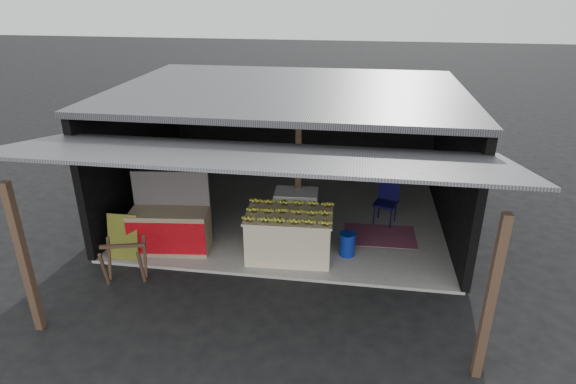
% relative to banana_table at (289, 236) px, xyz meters
% --- Properties ---
extents(ground, '(80.00, 80.00, 0.00)m').
position_rel_banana_table_xyz_m(ground, '(-0.28, -0.74, -0.52)').
color(ground, black).
rests_on(ground, ground).
extents(concrete_slab, '(7.00, 5.00, 0.06)m').
position_rel_banana_table_xyz_m(concrete_slab, '(-0.28, 1.76, -0.49)').
color(concrete_slab, gray).
rests_on(concrete_slab, ground).
extents(shophouse, '(7.40, 7.29, 3.02)m').
position_rel_banana_table_xyz_m(shophouse, '(-0.27, 2.07, 1.58)').
color(shophouse, black).
rests_on(shophouse, ground).
extents(banana_table, '(1.70, 1.09, 0.92)m').
position_rel_banana_table_xyz_m(banana_table, '(0.00, 0.00, 0.00)').
color(banana_table, silver).
rests_on(banana_table, concrete_slab).
extents(banana_pile, '(1.58, 0.99, 0.18)m').
position_rel_banana_table_xyz_m(banana_pile, '(0.00, -0.00, 0.55)').
color(banana_pile, gold).
rests_on(banana_pile, banana_table).
extents(white_crate, '(0.92, 0.65, 0.99)m').
position_rel_banana_table_xyz_m(white_crate, '(0.01, 0.94, 0.03)').
color(white_crate, white).
rests_on(white_crate, concrete_slab).
extents(neighbor_stall, '(1.59, 0.86, 1.58)m').
position_rel_banana_table_xyz_m(neighbor_stall, '(-2.37, -0.08, 0.01)').
color(neighbor_stall, '#998466').
rests_on(neighbor_stall, concrete_slab).
extents(green_signboard, '(0.60, 0.21, 0.90)m').
position_rel_banana_table_xyz_m(green_signboard, '(-3.17, -0.52, -0.01)').
color(green_signboard, black).
rests_on(green_signboard, concrete_slab).
extents(sawhorse, '(0.84, 0.83, 0.77)m').
position_rel_banana_table_xyz_m(sawhorse, '(-2.80, -1.22, -0.03)').
color(sawhorse, '#462F23').
rests_on(sawhorse, ground).
extents(water_barrel, '(0.30, 0.30, 0.44)m').
position_rel_banana_table_xyz_m(water_barrel, '(1.12, 0.23, -0.24)').
color(water_barrel, navy).
rests_on(water_barrel, concrete_slab).
extents(plastic_chair, '(0.58, 0.58, 0.98)m').
position_rel_banana_table_xyz_m(plastic_chair, '(1.92, 1.81, 0.12)').
color(plastic_chair, '#0B0935').
rests_on(plastic_chair, concrete_slab).
extents(magenta_rug, '(1.53, 1.04, 0.01)m').
position_rel_banana_table_xyz_m(magenta_rug, '(1.79, 1.12, -0.46)').
color(magenta_rug, maroon).
rests_on(magenta_rug, concrete_slab).
extents(picture_frames, '(1.62, 0.04, 0.46)m').
position_rel_banana_table_xyz_m(picture_frames, '(-0.44, 4.15, 1.41)').
color(picture_frames, black).
rests_on(picture_frames, shophouse).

